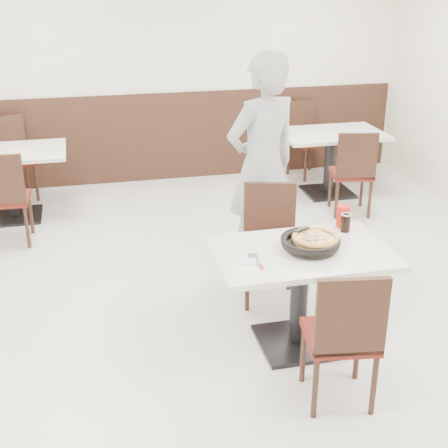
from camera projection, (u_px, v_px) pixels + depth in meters
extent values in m
plane|color=#A6A6A1|center=(236.00, 315.00, 4.92)|extent=(7.00, 7.00, 0.00)
cube|color=beige|center=(166.00, 68.00, 7.52)|extent=(6.00, 0.04, 2.80)
cube|color=black|center=(168.00, 137.00, 7.83)|extent=(5.90, 0.03, 1.10)
cylinder|color=black|center=(312.00, 247.00, 4.27)|extent=(0.12, 0.12, 0.04)
cylinder|color=black|center=(310.00, 244.00, 4.26)|extent=(0.40, 0.40, 0.01)
cylinder|color=gold|center=(316.00, 240.00, 4.28)|extent=(0.31, 0.31, 0.02)
cube|color=white|center=(309.00, 237.00, 4.24)|extent=(0.09, 0.10, 0.00)
cube|color=white|center=(247.00, 265.00, 4.05)|extent=(0.19, 0.19, 0.00)
cylinder|color=silver|center=(247.00, 260.00, 4.10)|extent=(0.16, 0.16, 0.01)
cube|color=white|center=(258.00, 260.00, 4.08)|extent=(0.05, 0.17, 0.00)
cylinder|color=black|center=(346.00, 223.00, 4.54)|extent=(0.07, 0.07, 0.13)
cylinder|color=red|center=(343.00, 216.00, 4.63)|extent=(0.10, 0.10, 0.16)
imported|color=#9E9EA2|center=(262.00, 167.00, 5.28)|extent=(0.83, 0.69, 1.94)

